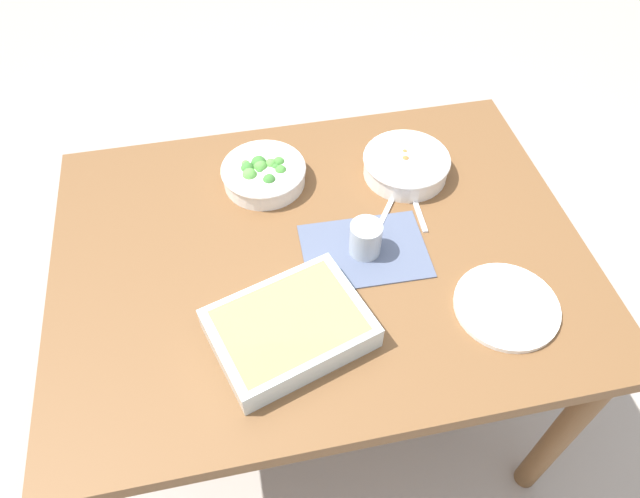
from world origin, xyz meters
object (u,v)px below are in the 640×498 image
stew_bowl (406,164)px  baking_dish (290,327)px  broccoli_bowl (264,173)px  drink_cup (365,240)px  side_plate (506,306)px  fork_on_table (381,222)px  spoon_by_stew (413,197)px

stew_bowl → baking_dish: same height
broccoli_bowl → baking_dish: (-0.01, -0.45, 0.00)m
drink_cup → side_plate: 0.33m
broccoli_bowl → fork_on_table: broccoli_bowl is taller
side_plate → broccoli_bowl: bearing=133.0°
stew_bowl → side_plate: size_ratio=0.99×
broccoli_bowl → fork_on_table: 0.32m
side_plate → fork_on_table: bearing=124.2°
stew_bowl → drink_cup: size_ratio=2.57×
side_plate → baking_dish: bearing=177.1°
stew_bowl → side_plate: (0.09, -0.43, -0.03)m
spoon_by_stew → fork_on_table: size_ratio=1.13×
spoon_by_stew → fork_on_table: bearing=-147.8°
drink_cup → side_plate: bearing=-39.4°
fork_on_table → broccoli_bowl: bearing=142.6°
baking_dish → spoon_by_stew: size_ratio=2.01×
stew_bowl → fork_on_table: 0.19m
broccoli_bowl → side_plate: (0.44, -0.48, -0.02)m
stew_bowl → side_plate: stew_bowl is taller
broccoli_bowl → baking_dish: size_ratio=0.60×
stew_bowl → spoon_by_stew: stew_bowl is taller
stew_bowl → baking_dish: bearing=-131.6°
drink_cup → fork_on_table: drink_cup is taller
drink_cup → baking_dish: bearing=-137.5°
broccoli_bowl → fork_on_table: (0.25, -0.19, -0.03)m
broccoli_bowl → spoon_by_stew: broccoli_bowl is taller
drink_cup → spoon_by_stew: 0.21m
side_plate → fork_on_table: side_plate is taller
baking_dish → stew_bowl: bearing=48.4°
stew_bowl → fork_on_table: stew_bowl is taller
stew_bowl → broccoli_bowl: (-0.35, 0.04, -0.00)m
stew_bowl → broccoli_bowl: bearing=173.3°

